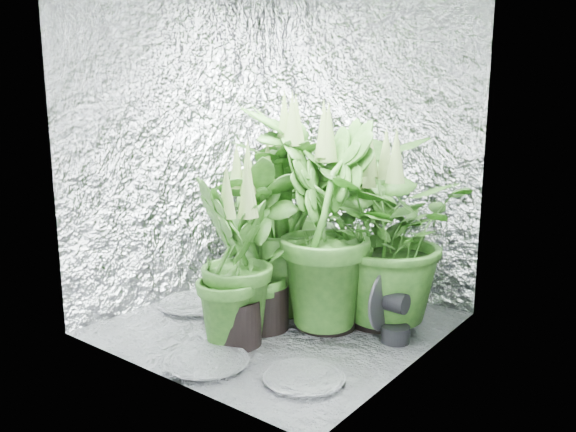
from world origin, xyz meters
The scene contains 11 objects.
ground centered at (0.00, 0.00, 0.00)m, with size 1.60×1.60×0.00m, color silver.
walls centered at (0.00, 0.00, 1.00)m, with size 1.62×1.62×2.00m.
plant_a centered at (-0.50, 0.62, 0.48)m, with size 0.94×0.94×1.03m.
plant_b centered at (0.29, 0.55, 0.43)m, with size 0.60×0.60×0.95m.
plant_c centered at (0.23, 0.12, 0.55)m, with size 0.79×0.79×1.19m.
plant_d centered at (-0.09, 0.17, 0.58)m, with size 0.87×0.87×1.25m.
plant_e centered at (0.43, 0.33, 0.51)m, with size 0.94×0.94×1.08m.
plant_f centered at (-0.02, -0.10, 0.46)m, with size 0.68×0.68×1.00m.
plant_g centered at (-0.01, -0.34, 0.42)m, with size 0.61×0.61×0.92m.
circulation_fan centered at (0.59, 0.17, 0.16)m, with size 0.15×0.33×0.37m.
plant_label centered at (0.05, -0.37, 0.30)m, with size 0.05×0.01×0.07m, color white.
Camera 1 is at (1.83, -2.28, 1.18)m, focal length 35.00 mm.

